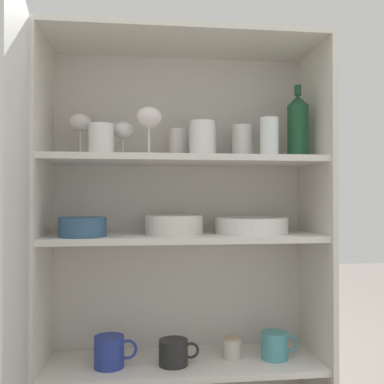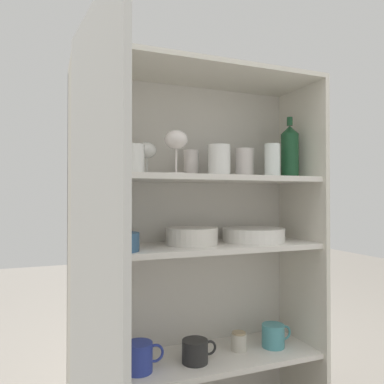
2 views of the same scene
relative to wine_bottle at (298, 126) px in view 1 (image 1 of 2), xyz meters
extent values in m
cube|color=silver|center=(-0.39, 0.17, -0.40)|extent=(0.93, 0.02, 1.34)
cube|color=silver|center=(-0.84, 0.02, -0.40)|extent=(0.02, 0.32, 1.34)
cube|color=silver|center=(0.07, 0.02, -0.40)|extent=(0.02, 0.32, 1.34)
cube|color=silver|center=(-0.39, 0.02, 0.28)|extent=(0.93, 0.32, 0.02)
cube|color=silver|center=(-0.39, 0.02, -0.79)|extent=(0.89, 0.29, 0.02)
cube|color=silver|center=(-0.39, 0.02, -0.37)|extent=(0.89, 0.29, 0.02)
cube|color=silver|center=(-0.39, 0.02, -0.12)|extent=(0.89, 0.29, 0.02)
cube|color=silver|center=(-0.82, -0.37, -0.40)|extent=(0.08, 0.46, 1.34)
cylinder|color=silver|center=(-0.18, 0.06, -0.05)|extent=(0.08, 0.08, 0.12)
cylinder|color=white|center=(-0.11, -0.04, -0.05)|extent=(0.06, 0.06, 0.13)
cylinder|color=white|center=(-0.65, -0.02, -0.06)|extent=(0.08, 0.08, 0.10)
cylinder|color=white|center=(-0.30, 0.07, -0.05)|extent=(0.06, 0.06, 0.11)
cylinder|color=white|center=(-0.33, -0.02, -0.05)|extent=(0.08, 0.08, 0.11)
cylinder|color=silver|center=(-0.40, 0.08, -0.06)|extent=(0.06, 0.06, 0.10)
cylinder|color=silver|center=(-0.50, -0.04, -0.11)|extent=(0.06, 0.06, 0.01)
cylinder|color=silver|center=(-0.50, -0.04, -0.06)|extent=(0.01, 0.01, 0.08)
ellipsoid|color=silver|center=(-0.50, -0.04, 0.01)|extent=(0.08, 0.08, 0.07)
cylinder|color=silver|center=(-0.73, 0.06, -0.11)|extent=(0.06, 0.06, 0.01)
cylinder|color=silver|center=(-0.73, 0.06, -0.06)|extent=(0.01, 0.01, 0.08)
ellipsoid|color=silver|center=(-0.73, 0.06, 0.01)|extent=(0.08, 0.08, 0.06)
cylinder|color=white|center=(-0.59, 0.05, -0.11)|extent=(0.07, 0.07, 0.01)
cylinder|color=white|center=(-0.59, 0.05, -0.07)|extent=(0.01, 0.01, 0.06)
ellipsoid|color=white|center=(-0.59, 0.05, -0.02)|extent=(0.07, 0.07, 0.06)
cylinder|color=#194728|center=(0.00, 0.00, -0.02)|extent=(0.07, 0.07, 0.18)
cone|color=#194728|center=(0.00, 0.00, 0.09)|extent=(0.07, 0.07, 0.03)
cylinder|color=#194728|center=(0.00, 0.00, 0.12)|extent=(0.02, 0.02, 0.03)
cylinder|color=white|center=(-0.16, 0.03, -0.36)|extent=(0.25, 0.25, 0.01)
cylinder|color=white|center=(-0.16, 0.03, -0.35)|extent=(0.25, 0.25, 0.01)
cylinder|color=white|center=(-0.16, 0.03, -0.34)|extent=(0.25, 0.25, 0.01)
cylinder|color=white|center=(-0.16, 0.03, -0.33)|extent=(0.25, 0.25, 0.01)
cylinder|color=white|center=(-0.16, 0.03, -0.32)|extent=(0.25, 0.25, 0.01)
cylinder|color=white|center=(-0.16, 0.03, -0.32)|extent=(0.25, 0.25, 0.01)
cylinder|color=silver|center=(-0.42, 0.03, -0.33)|extent=(0.19, 0.19, 0.06)
torus|color=silver|center=(-0.42, 0.03, -0.31)|extent=(0.19, 0.19, 0.01)
cylinder|color=#33567A|center=(-0.71, -0.04, -0.33)|extent=(0.15, 0.15, 0.06)
torus|color=#33567A|center=(-0.71, -0.04, -0.31)|extent=(0.15, 0.15, 0.01)
cylinder|color=teal|center=(-0.08, 0.00, -0.74)|extent=(0.09, 0.09, 0.09)
torus|color=teal|center=(-0.03, 0.00, -0.73)|extent=(0.06, 0.01, 0.06)
cylinder|color=black|center=(-0.42, -0.02, -0.74)|extent=(0.09, 0.09, 0.08)
torus|color=black|center=(-0.37, -0.02, -0.74)|extent=(0.05, 0.01, 0.05)
cylinder|color=#283893|center=(-0.63, -0.01, -0.73)|extent=(0.09, 0.09, 0.10)
torus|color=#283893|center=(-0.57, -0.01, -0.73)|extent=(0.06, 0.01, 0.06)
cylinder|color=beige|center=(-0.22, 0.02, -0.75)|extent=(0.06, 0.06, 0.06)
cylinder|color=tan|center=(-0.22, 0.02, -0.72)|extent=(0.05, 0.05, 0.01)
camera|label=1|loc=(-0.54, -1.47, -0.24)|focal=42.00mm
camera|label=2|loc=(-0.93, -1.27, -0.19)|focal=35.00mm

